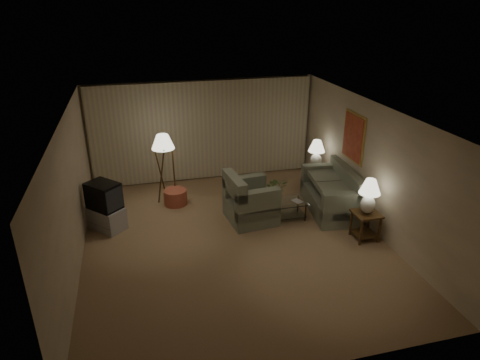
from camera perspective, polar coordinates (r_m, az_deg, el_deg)
name	(u,v)px	position (r m, az deg, el deg)	size (l,w,h in m)	color
ground	(234,240)	(8.98, -0.84, -8.00)	(7.00, 7.00, 0.00)	#A37C59
room_shell	(218,138)	(9.60, -2.89, 5.61)	(6.04, 7.02, 2.72)	beige
sofa	(330,194)	(10.18, 11.96, -1.89)	(2.10, 1.40, 0.83)	gray
armchair	(251,202)	(9.54, 1.46, -2.94)	(1.25, 1.21, 0.88)	gray
side_table_near	(366,221)	(9.20, 16.41, -5.28)	(0.52, 0.52, 0.60)	#38230F
side_table_far	(315,174)	(11.27, 9.93, 0.78)	(0.54, 0.45, 0.60)	#38230F
table_lamp_near	(369,193)	(8.92, 16.87, -1.72)	(0.43, 0.43, 0.75)	silver
table_lamp_far	(316,151)	(11.05, 10.16, 3.77)	(0.42, 0.42, 0.73)	silver
coffee_table	(282,207)	(9.71, 5.63, -3.67)	(1.10, 0.60, 0.41)	silver
tv_cabinet	(107,218)	(9.71, -17.36, -4.87)	(0.87, 0.89, 0.50)	#9C9C9F
crt_tv	(103,196)	(9.48, -17.74, -2.01)	(0.81, 0.82, 0.57)	black
floor_lamp	(165,166)	(10.47, -10.02, 1.79)	(0.55, 0.55, 1.68)	#38230F
ottoman	(176,197)	(10.48, -8.59, -2.26)	(0.55, 0.55, 0.37)	#AD513A
vase	(276,199)	(9.56, 4.83, -2.58)	(0.16, 0.16, 0.17)	white
flowers	(277,185)	(9.41, 4.91, -0.66)	(0.48, 0.41, 0.53)	#4B6F31
book	(294,202)	(9.64, 7.26, -2.97)	(0.18, 0.25, 0.02)	olive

